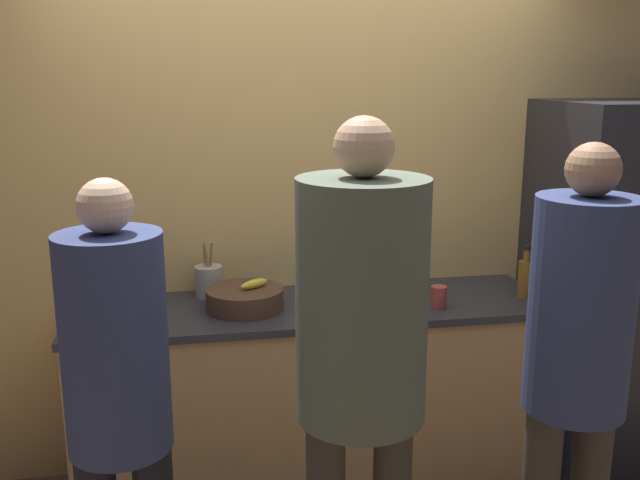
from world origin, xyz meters
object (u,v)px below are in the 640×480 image
at_px(bottle_clear, 336,279).
at_px(bottle_green, 132,288).
at_px(person_center, 361,340).
at_px(cup_black, 136,303).
at_px(cup_red, 439,297).
at_px(person_left, 118,394).
at_px(potted_plant, 379,268).
at_px(refrigerator, 620,290).
at_px(utensil_crock, 209,281).
at_px(person_right, 577,352).
at_px(fruit_bowl, 245,299).
at_px(bottle_amber, 525,277).

distance_m(bottle_clear, bottle_green, 0.95).
relative_size(person_center, cup_black, 18.16).
bearing_deg(bottle_green, cup_red, -11.59).
height_order(person_left, potted_plant, person_left).
distance_m(bottle_green, potted_plant, 1.15).
xyz_separation_m(refrigerator, person_center, (-1.55, -0.98, 0.23)).
bearing_deg(utensil_crock, refrigerator, -6.67).
distance_m(person_center, cup_black, 1.29).
bearing_deg(cup_red, utensil_crock, 161.00).
distance_m(person_right, bottle_green, 1.93).
bearing_deg(bottle_green, bottle_clear, 0.47).
bearing_deg(potted_plant, fruit_bowl, -171.17).
bearing_deg(cup_black, person_right, -33.63).
relative_size(bottle_green, cup_black, 2.02).
bearing_deg(fruit_bowl, bottle_clear, 18.97).
height_order(refrigerator, fruit_bowl, refrigerator).
xyz_separation_m(person_right, utensil_crock, (-1.20, 1.21, -0.04)).
xyz_separation_m(refrigerator, potted_plant, (-1.20, 0.12, 0.14)).
distance_m(utensil_crock, cup_red, 1.08).
height_order(person_left, fruit_bowl, person_left).
xyz_separation_m(cup_red, potted_plant, (-0.22, 0.23, 0.08)).
relative_size(person_center, utensil_crock, 6.98).
bearing_deg(potted_plant, person_center, -107.65).
relative_size(utensil_crock, bottle_green, 1.29).
bearing_deg(fruit_bowl, person_center, -73.51).
height_order(fruit_bowl, bottle_green, bottle_green).
height_order(bottle_clear, bottle_green, bottle_green).
relative_size(bottle_green, cup_red, 2.07).
relative_size(person_center, bottle_clear, 9.84).
xyz_separation_m(person_center, person_right, (0.75, 0.00, -0.10)).
height_order(refrigerator, cup_black, refrigerator).
height_order(refrigerator, person_right, refrigerator).
xyz_separation_m(utensil_crock, bottle_amber, (1.47, -0.28, 0.02)).
relative_size(refrigerator, person_left, 1.10).
height_order(fruit_bowl, utensil_crock, utensil_crock).
xyz_separation_m(cup_black, potted_plant, (1.12, 0.08, 0.08)).
relative_size(person_right, bottle_green, 8.54).
bearing_deg(person_right, bottle_amber, 74.07).
bearing_deg(person_left, cup_red, 30.19).
relative_size(refrigerator, bottle_green, 8.95).
relative_size(person_left, cup_red, 16.82).
bearing_deg(person_right, refrigerator, 50.91).
bearing_deg(fruit_bowl, potted_plant, 8.83).
bearing_deg(person_right, potted_plant, 110.17).
xyz_separation_m(utensil_crock, bottle_clear, (0.60, -0.06, -0.00)).
xyz_separation_m(fruit_bowl, cup_black, (-0.48, 0.02, 0.00)).
bearing_deg(utensil_crock, person_left, -105.58).
relative_size(person_center, bottle_green, 8.99).
height_order(cup_black, potted_plant, potted_plant).
xyz_separation_m(person_right, fruit_bowl, (-1.05, 1.00, -0.07)).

